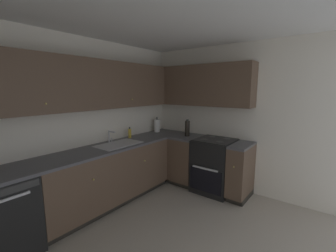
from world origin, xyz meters
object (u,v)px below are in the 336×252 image
Objects in this scene: soap_bottle at (130,133)px; oil_bottle at (187,128)px; oven_range at (215,165)px; paper_towel_roll at (157,126)px; dishwasher at (0,217)px.

oil_bottle reaches higher than soap_bottle.
soap_bottle is 0.63× the size of oil_bottle.
paper_towel_roll is (-0.05, 1.23, 0.56)m from oven_range.
oil_bottle is at bearing -10.99° from dishwasher.
dishwasher is at bearing -176.55° from paper_towel_roll.
oil_bottle is (-0.02, 0.54, 0.57)m from oven_range.
paper_towel_roll is (0.70, -0.02, 0.04)m from soap_bottle.
soap_bottle is 1.02m from oil_bottle.
soap_bottle is 0.71m from paper_towel_roll.
oven_range is 0.79m from oil_bottle.
dishwasher is 2.81m from oil_bottle.
dishwasher is 2.84× the size of oil_bottle.
soap_bottle is 0.62× the size of paper_towel_roll.
oven_range is 5.46× the size of soap_bottle.
soap_bottle is (-0.75, 1.25, 0.51)m from oven_range.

